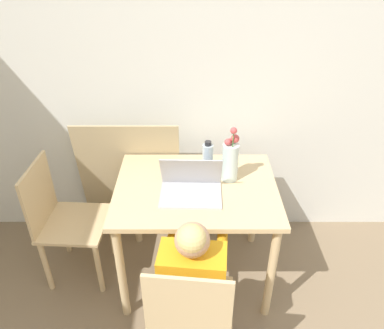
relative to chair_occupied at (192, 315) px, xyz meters
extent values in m
cube|color=silver|center=(0.29, 1.21, 0.81)|extent=(6.40, 0.05, 2.50)
cube|color=#D6B784|center=(0.03, 0.66, 0.28)|extent=(0.96, 0.74, 0.03)
cylinder|color=#D6B784|center=(-0.40, 0.34, -0.09)|extent=(0.05, 0.05, 0.70)
cylinder|color=#D6B784|center=(0.46, 0.34, -0.09)|extent=(0.05, 0.05, 0.70)
cylinder|color=#D6B784|center=(-0.40, 0.97, -0.09)|extent=(0.05, 0.05, 0.70)
cylinder|color=#D6B784|center=(0.46, 0.97, -0.09)|extent=(0.05, 0.05, 0.70)
cube|color=#D6B784|center=(0.01, 0.07, -0.02)|extent=(0.44, 0.44, 0.02)
cube|color=#D6B784|center=(-0.01, -0.12, 0.20)|extent=(0.38, 0.06, 0.41)
cylinder|color=#D6B784|center=(0.19, 0.22, -0.23)|extent=(0.04, 0.04, 0.41)
cylinder|color=#D6B784|center=(-0.14, 0.25, -0.23)|extent=(0.04, 0.04, 0.41)
cube|color=#D6B784|center=(-0.74, 0.69, -0.02)|extent=(0.42, 0.42, 0.02)
cube|color=#D6B784|center=(-0.93, 0.70, 0.20)|extent=(0.04, 0.38, 0.41)
cylinder|color=#D6B784|center=(-0.58, 0.51, -0.23)|extent=(0.04, 0.04, 0.41)
cylinder|color=#D6B784|center=(-0.56, 0.85, -0.23)|extent=(0.04, 0.04, 0.41)
cylinder|color=#D6B784|center=(-0.92, 0.53, -0.23)|extent=(0.04, 0.04, 0.41)
cylinder|color=#D6B784|center=(-0.90, 0.87, -0.23)|extent=(0.04, 0.04, 0.41)
cube|color=orange|center=(0.01, 0.07, 0.17)|extent=(0.33, 0.21, 0.36)
sphere|color=tan|center=(0.01, 0.07, 0.43)|extent=(0.16, 0.16, 0.16)
sphere|color=#D8BC72|center=(0.01, 0.05, 0.45)|extent=(0.13, 0.13, 0.13)
cylinder|color=navy|center=(0.09, 0.20, 0.00)|extent=(0.12, 0.29, 0.09)
cylinder|color=navy|center=(-0.05, 0.21, 0.00)|extent=(0.12, 0.29, 0.09)
cylinder|color=navy|center=(0.10, 0.34, -0.22)|extent=(0.08, 0.08, 0.43)
cylinder|color=navy|center=(-0.03, 0.35, -0.22)|extent=(0.08, 0.08, 0.43)
cylinder|color=orange|center=(0.16, 0.26, 0.19)|extent=(0.08, 0.24, 0.06)
cylinder|color=orange|center=(-0.10, 0.29, 0.19)|extent=(0.08, 0.24, 0.06)
cube|color=#B2B2B7|center=(0.00, 0.57, 0.30)|extent=(0.35, 0.25, 0.01)
cube|color=silver|center=(0.00, 0.57, 0.30)|extent=(0.31, 0.18, 0.00)
cube|color=#B2B2B7|center=(0.00, 0.64, 0.41)|extent=(0.35, 0.12, 0.22)
cube|color=#19284C|center=(0.00, 0.64, 0.41)|extent=(0.32, 0.10, 0.19)
cylinder|color=silver|center=(0.23, 0.74, 0.41)|extent=(0.10, 0.10, 0.24)
cylinder|color=#3D7A38|center=(0.25, 0.75, 0.45)|extent=(0.01, 0.01, 0.23)
sphere|color=#CC4C4C|center=(0.25, 0.75, 0.56)|extent=(0.05, 0.05, 0.05)
cylinder|color=#3D7A38|center=(0.22, 0.76, 0.44)|extent=(0.01, 0.01, 0.20)
sphere|color=#CC4C4C|center=(0.22, 0.76, 0.54)|extent=(0.03, 0.03, 0.03)
cylinder|color=#3D7A38|center=(0.21, 0.73, 0.44)|extent=(0.01, 0.01, 0.21)
sphere|color=#CC4C4C|center=(0.21, 0.73, 0.55)|extent=(0.04, 0.04, 0.04)
cylinder|color=#3D7A38|center=(0.24, 0.72, 0.48)|extent=(0.01, 0.01, 0.29)
sphere|color=#CC4C4C|center=(0.24, 0.72, 0.63)|extent=(0.04, 0.04, 0.04)
cylinder|color=silver|center=(0.10, 0.77, 0.40)|extent=(0.07, 0.07, 0.22)
cylinder|color=#262628|center=(0.10, 0.77, 0.52)|extent=(0.04, 0.04, 0.02)
cube|color=tan|center=(-0.44, 1.08, 0.04)|extent=(0.71, 0.15, 0.95)
camera|label=1|loc=(0.01, -1.13, 1.58)|focal=35.00mm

